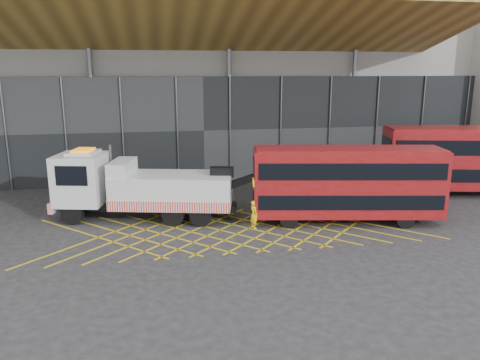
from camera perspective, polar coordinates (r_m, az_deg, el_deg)
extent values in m
plane|color=#242326|center=(25.52, -6.07, -6.31)|extent=(120.00, 120.00, 0.00)
cube|color=gold|center=(25.66, -16.89, -6.71)|extent=(7.16, 7.16, 0.01)
cube|color=gold|center=(25.66, -16.89, -6.71)|extent=(7.16, 7.16, 0.01)
cube|color=gold|center=(25.51, -13.30, -6.60)|extent=(7.16, 7.16, 0.01)
cube|color=gold|center=(25.51, -13.30, -6.60)|extent=(7.16, 7.16, 0.01)
cube|color=gold|center=(25.46, -9.68, -6.46)|extent=(7.16, 7.16, 0.01)
cube|color=gold|center=(25.46, -9.68, -6.46)|extent=(7.16, 7.16, 0.01)
cube|color=gold|center=(25.52, -6.07, -6.29)|extent=(7.16, 7.16, 0.01)
cube|color=gold|center=(25.52, -6.07, -6.29)|extent=(7.16, 7.16, 0.01)
cube|color=gold|center=(25.67, -2.49, -6.11)|extent=(7.16, 7.16, 0.01)
cube|color=gold|center=(25.67, -2.49, -6.11)|extent=(7.16, 7.16, 0.01)
cube|color=gold|center=(25.92, 1.04, -5.90)|extent=(7.16, 7.16, 0.01)
cube|color=gold|center=(25.92, 1.04, -5.90)|extent=(7.16, 7.16, 0.01)
cube|color=gold|center=(26.27, 4.48, -5.67)|extent=(7.16, 7.16, 0.01)
cube|color=gold|center=(26.27, 4.48, -5.67)|extent=(7.16, 7.16, 0.01)
cube|color=gold|center=(26.71, 7.81, -5.43)|extent=(7.16, 7.16, 0.01)
cube|color=gold|center=(26.71, 7.81, -5.43)|extent=(7.16, 7.16, 0.01)
cube|color=gold|center=(27.23, 11.03, -5.19)|extent=(7.16, 7.16, 0.01)
cube|color=gold|center=(27.23, 11.03, -5.19)|extent=(7.16, 7.16, 0.01)
cube|color=gold|center=(27.84, 14.11, -4.93)|extent=(7.16, 7.16, 0.01)
cube|color=gold|center=(27.84, 14.11, -4.93)|extent=(7.16, 7.16, 0.01)
cube|color=gray|center=(43.13, -5.67, 13.93)|extent=(55.00, 14.00, 18.00)
cube|color=black|center=(36.15, -4.50, 6.11)|extent=(55.00, 0.80, 8.00)
cube|color=brown|center=(32.14, -7.77, 18.53)|extent=(40.00, 11.93, 4.07)
cylinder|color=#595B60|center=(35.92, -17.39, 7.10)|extent=(0.36, 0.36, 10.00)
cylinder|color=#595B60|center=(36.10, -1.31, 7.74)|extent=(0.36, 0.36, 10.00)
cylinder|color=#595B60|center=(38.94, 13.52, 7.79)|extent=(0.36, 0.36, 10.00)
cube|color=black|center=(27.82, -11.29, -3.15)|extent=(10.45, 3.44, 0.39)
cube|color=silver|center=(28.55, -18.76, 0.14)|extent=(3.20, 3.28, 2.87)
cube|color=black|center=(28.97, -21.31, 1.12)|extent=(0.60, 2.37, 1.21)
cube|color=red|center=(29.42, -21.05, -2.55)|extent=(0.92, 2.85, 0.61)
cube|color=orange|center=(28.15, -18.60, 3.47)|extent=(1.27, 1.51, 0.13)
cube|color=silver|center=(27.21, -8.24, -1.11)|extent=(7.28, 4.23, 1.76)
cube|color=red|center=(26.05, -8.77, -3.30)|extent=(6.67, 1.61, 0.61)
cube|color=silver|center=(27.61, -14.18, 1.53)|extent=(1.67, 2.83, 0.77)
cube|color=black|center=(26.57, -2.23, 0.99)|extent=(1.41, 0.84, 0.55)
cube|color=black|center=(26.63, 0.14, -0.19)|extent=(2.44, 0.92, 1.19)
cylinder|color=black|center=(28.04, -19.75, -3.91)|extent=(1.27, 0.65, 1.21)
cylinder|color=black|center=(30.10, -18.11, -2.62)|extent=(1.27, 0.65, 1.21)
cylinder|color=black|center=(26.17, -4.81, -4.37)|extent=(1.27, 0.65, 1.21)
cylinder|color=black|center=(28.36, -4.21, -2.94)|extent=(1.27, 0.65, 1.21)
cylinder|color=#595B60|center=(28.96, -15.43, 1.78)|extent=(0.15, 0.15, 2.42)
cube|color=maroon|center=(27.03, 12.94, -0.23)|extent=(10.81, 4.30, 3.72)
cube|color=black|center=(27.24, 12.85, -2.02)|extent=(10.41, 4.28, 0.82)
cube|color=black|center=(26.84, 13.04, 1.54)|extent=(10.41, 4.28, 0.91)
cube|color=black|center=(26.56, 1.64, -1.97)|extent=(0.45, 2.13, 1.25)
cube|color=black|center=(26.16, 1.66, 1.57)|extent=(0.45, 2.13, 0.91)
cube|color=yellow|center=(26.33, 1.63, -0.06)|extent=(0.37, 1.69, 0.34)
cube|color=maroon|center=(26.65, 13.15, 3.71)|extent=(10.57, 4.07, 0.12)
cylinder|color=black|center=(25.96, 5.99, -4.79)|extent=(1.03, 0.46, 1.00)
cylinder|color=black|center=(27.99, 5.54, -3.42)|extent=(1.03, 0.46, 1.00)
cylinder|color=black|center=(27.39, 19.52, -4.54)|extent=(1.03, 0.46, 1.00)
cylinder|color=black|center=(29.32, 18.15, -3.26)|extent=(1.03, 0.46, 1.00)
cube|color=maroon|center=(35.85, 26.24, 2.38)|extent=(11.79, 5.06, 4.05)
cube|color=black|center=(36.02, 26.09, 0.90)|extent=(11.36, 5.02, 0.89)
cube|color=black|center=(35.70, 26.40, 3.85)|extent=(11.36, 5.02, 0.99)
cube|color=black|center=(34.06, 17.21, 1.12)|extent=(0.56, 2.30, 1.36)
cube|color=black|center=(33.73, 17.42, 4.15)|extent=(0.56, 2.30, 0.99)
cube|color=yellow|center=(33.87, 17.31, 2.76)|extent=(0.46, 1.83, 0.37)
cube|color=maroon|center=(35.56, 26.59, 5.64)|extent=(11.52, 4.80, 0.13)
cylinder|color=black|center=(33.83, 21.04, -1.23)|extent=(1.13, 0.54, 1.09)
cylinder|color=black|center=(36.01, 19.85, -0.28)|extent=(1.13, 0.54, 1.09)
imported|color=yellow|center=(25.72, 1.72, -4.22)|extent=(0.53, 0.66, 1.58)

